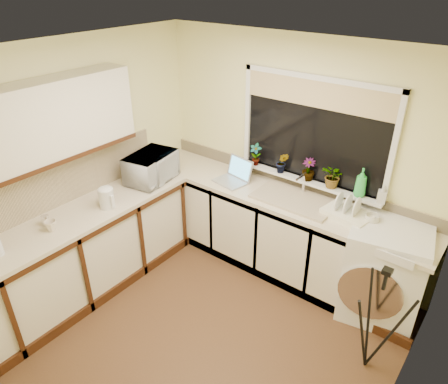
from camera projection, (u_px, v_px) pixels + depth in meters
floor at (205, 328)px, 3.86m from camera, size 3.20×3.20×0.00m
ceiling at (196, 58)px, 2.67m from camera, size 3.20×3.20×0.00m
wall_back at (294, 156)px, 4.31m from camera, size 3.20×0.00×3.20m
wall_front at (21, 336)px, 2.23m from camera, size 3.20×0.00×3.20m
wall_left at (79, 165)px, 4.12m from camera, size 0.00×3.00×3.00m
wall_right at (409, 307)px, 2.41m from camera, size 0.00×3.00×3.00m
base_cabinet_back at (250, 222)px, 4.66m from camera, size 2.55×0.60×0.86m
base_cabinet_left at (85, 255)px, 4.14m from camera, size 0.54×2.40×0.86m
worktop_back at (277, 196)px, 4.27m from camera, size 3.20×0.60×0.04m
worktop_left at (77, 217)px, 3.92m from camera, size 0.60×2.40×0.04m
upper_cabinet at (33, 126)px, 3.44m from camera, size 0.28×1.90×0.70m
splashback_left at (55, 185)px, 3.95m from camera, size 0.02×2.40×0.45m
splashback_back at (291, 179)px, 4.42m from camera, size 3.20×0.02×0.14m
window_glass at (314, 132)px, 4.03m from camera, size 1.50×0.02×1.00m
window_blind at (317, 94)px, 3.83m from camera, size 1.50×0.02×0.25m
windowsill at (306, 180)px, 4.24m from camera, size 1.60×0.14×0.03m
sink at (294, 199)px, 4.14m from camera, size 0.82×0.46×0.03m
faucet at (304, 183)px, 4.22m from camera, size 0.03×0.03×0.24m
washing_machine at (384, 271)px, 3.84m from camera, size 0.78×0.77×0.95m
laptop at (235, 175)px, 4.50m from camera, size 0.39×0.37×0.25m
kettle at (107, 198)px, 3.99m from camera, size 0.15×0.15×0.20m
dish_rack at (348, 214)px, 3.86m from camera, size 0.49×0.40×0.07m
tripod at (375, 320)px, 3.26m from camera, size 0.56×0.56×1.03m
steel_jar at (45, 220)px, 3.74m from camera, size 0.07×0.07×0.10m
microwave at (151, 167)px, 4.47m from camera, size 0.47×0.61×0.31m
plant_a at (256, 155)px, 4.48m from camera, size 0.15×0.11×0.25m
plant_b at (282, 163)px, 4.31m from camera, size 0.15×0.14×0.23m
plant_c at (308, 170)px, 4.17m from camera, size 0.16×0.16×0.23m
plant_d at (334, 176)px, 4.02m from camera, size 0.26×0.24×0.25m
soap_bottle_green at (361, 183)px, 3.86m from camera, size 0.14×0.14×0.28m
soap_bottle_clear at (382, 194)px, 3.78m from camera, size 0.10×0.10×0.18m
cup_back at (372, 220)px, 3.74m from camera, size 0.15×0.15×0.11m
cup_left at (51, 226)px, 3.66m from camera, size 0.13×0.13×0.10m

